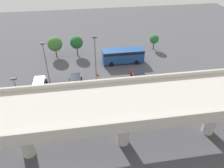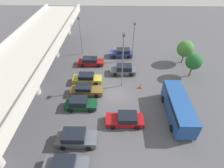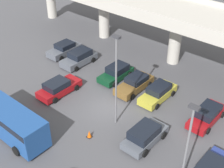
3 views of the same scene
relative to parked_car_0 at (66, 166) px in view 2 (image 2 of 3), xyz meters
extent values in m
plane|color=#4C4C51|center=(11.44, -4.91, -0.71)|extent=(95.76, 95.76, 0.00)
cube|color=#BCB7AD|center=(11.44, 7.20, 5.43)|extent=(44.69, 7.55, 0.90)
cube|color=#BCB7AD|center=(11.44, 3.57, 6.15)|extent=(44.69, 0.30, 0.55)
cylinder|color=#BCB7AD|center=(11.44, 7.20, 2.13)|extent=(1.43, 1.43, 5.69)
cylinder|color=#BCB7AD|center=(22.61, 7.20, 2.13)|extent=(1.43, 1.43, 5.69)
cylinder|color=#BCB7AD|center=(33.79, 7.20, 2.13)|extent=(1.43, 1.43, 5.69)
cube|color=#515660|center=(0.00, -0.03, -0.15)|extent=(1.85, 4.49, 0.76)
cube|color=black|center=(0.00, 0.09, 0.52)|extent=(1.70, 2.16, 0.59)
cylinder|color=black|center=(0.95, -1.42, -0.39)|extent=(0.22, 0.64, 0.64)
cylinder|color=black|center=(0.95, 1.36, -0.39)|extent=(0.22, 0.64, 0.64)
cube|color=#515660|center=(3.13, -0.55, -0.15)|extent=(1.97, 4.53, 0.78)
cube|color=black|center=(3.13, -0.30, 0.60)|extent=(1.81, 2.54, 0.73)
cylinder|color=black|center=(4.14, -1.95, -0.40)|extent=(0.22, 0.62, 0.62)
cylinder|color=black|center=(2.13, -1.95, -0.40)|extent=(0.22, 0.62, 0.62)
cylinder|color=black|center=(4.14, 0.85, -0.40)|extent=(0.22, 0.62, 0.62)
cylinder|color=black|center=(2.13, 0.85, -0.40)|extent=(0.22, 0.62, 0.62)
cube|color=maroon|center=(5.96, -6.08, -0.19)|extent=(1.93, 4.74, 0.69)
cube|color=black|center=(5.96, -6.40, 0.47)|extent=(1.78, 2.36, 0.64)
cylinder|color=black|center=(4.97, -4.61, -0.40)|extent=(0.22, 0.62, 0.62)
cylinder|color=black|center=(6.95, -4.61, -0.40)|extent=(0.22, 0.62, 0.62)
cylinder|color=black|center=(4.97, -7.55, -0.40)|extent=(0.22, 0.62, 0.62)
cylinder|color=black|center=(6.95, -7.55, -0.40)|extent=(0.22, 0.62, 0.62)
cube|color=#0C381E|center=(8.61, -0.18, -0.22)|extent=(1.83, 4.31, 0.65)
cube|color=black|center=(8.61, 0.10, 0.47)|extent=(1.68, 2.29, 0.73)
cylinder|color=black|center=(9.55, -1.52, -0.40)|extent=(0.22, 0.61, 0.61)
cylinder|color=black|center=(7.68, -1.52, -0.40)|extent=(0.22, 0.61, 0.61)
cylinder|color=black|center=(9.55, 1.15, -0.40)|extent=(0.22, 0.61, 0.61)
cylinder|color=black|center=(7.68, 1.15, -0.40)|extent=(0.22, 0.61, 0.61)
cube|color=brown|center=(11.49, -0.60, -0.16)|extent=(1.81, 4.77, 0.75)
cube|color=black|center=(11.49, -0.20, 0.51)|extent=(1.67, 2.22, 0.57)
cylinder|color=black|center=(12.42, -2.07, -0.39)|extent=(0.22, 0.63, 0.63)
cylinder|color=black|center=(10.56, -2.07, -0.39)|extent=(0.22, 0.63, 0.63)
cylinder|color=black|center=(12.42, 0.88, -0.39)|extent=(0.22, 0.63, 0.63)
cylinder|color=black|center=(10.56, 0.88, -0.39)|extent=(0.22, 0.63, 0.63)
cube|color=gold|center=(14.28, -0.34, -0.17)|extent=(1.74, 4.64, 0.73)
cube|color=black|center=(14.28, -0.20, 0.52)|extent=(1.60, 2.41, 0.66)
cylinder|color=black|center=(15.17, -1.78, -0.40)|extent=(0.22, 0.62, 0.62)
cylinder|color=black|center=(13.38, -1.78, -0.40)|extent=(0.22, 0.62, 0.62)
cylinder|color=black|center=(15.17, 1.10, -0.40)|extent=(0.22, 0.62, 0.62)
cylinder|color=black|center=(13.38, 1.10, -0.40)|extent=(0.22, 0.62, 0.62)
cube|color=#515660|center=(16.91, -6.19, -0.19)|extent=(1.91, 4.38, 0.65)
cube|color=black|center=(16.91, -6.37, 0.52)|extent=(1.76, 2.57, 0.76)
cylinder|color=black|center=(15.94, -4.83, -0.35)|extent=(0.22, 0.71, 0.71)
cylinder|color=black|center=(17.89, -4.83, -0.35)|extent=(0.22, 0.71, 0.71)
cylinder|color=black|center=(15.94, -7.54, -0.35)|extent=(0.22, 0.71, 0.71)
cylinder|color=black|center=(17.89, -7.54, -0.35)|extent=(0.22, 0.71, 0.71)
cube|color=maroon|center=(19.59, -0.29, -0.22)|extent=(1.77, 4.77, 0.65)
cube|color=black|center=(19.59, -0.15, 0.42)|extent=(1.63, 2.63, 0.62)
cylinder|color=black|center=(20.50, -1.77, -0.40)|extent=(0.22, 0.62, 0.62)
cylinder|color=black|center=(18.69, -1.77, -0.40)|extent=(0.22, 0.62, 0.62)
cylinder|color=black|center=(20.50, 1.19, -0.40)|extent=(0.22, 0.62, 0.62)
cylinder|color=black|center=(18.69, 1.19, -0.40)|extent=(0.22, 0.62, 0.62)
cube|color=navy|center=(22.83, -6.02, -0.15)|extent=(1.86, 4.51, 0.77)
cube|color=black|center=(22.83, -6.39, 0.55)|extent=(1.71, 2.58, 0.63)
cylinder|color=black|center=(21.87, -4.62, -0.40)|extent=(0.22, 0.63, 0.63)
cylinder|color=black|center=(23.78, -4.62, -0.40)|extent=(0.22, 0.63, 0.63)
cylinder|color=black|center=(21.87, -7.41, -0.40)|extent=(0.22, 0.63, 0.63)
cylinder|color=black|center=(23.78, -7.41, -0.40)|extent=(0.22, 0.63, 0.63)
cube|color=#1E478C|center=(7.43, -12.94, 0.78)|extent=(8.11, 2.39, 2.51)
cube|color=black|center=(7.43, -12.94, 1.68)|extent=(7.95, 2.43, 0.55)
cylinder|color=black|center=(9.95, -11.72, -0.28)|extent=(0.85, 0.29, 0.85)
cylinder|color=black|center=(9.95, -14.15, -0.28)|extent=(0.85, 0.29, 0.85)
cylinder|color=black|center=(4.92, -11.72, -0.28)|extent=(0.85, 0.29, 0.85)
cylinder|color=black|center=(4.92, -14.15, -0.28)|extent=(0.85, 0.29, 0.85)
cylinder|color=slate|center=(13.42, -5.88, 3.54)|extent=(0.16, 0.16, 8.49)
cube|color=#333338|center=(13.42, -5.88, 7.88)|extent=(0.70, 0.35, 0.20)
cylinder|color=slate|center=(23.78, 1.91, 2.85)|extent=(0.16, 0.16, 7.13)
cube|color=#333338|center=(23.78, 1.91, 6.52)|extent=(0.70, 0.35, 0.20)
cylinder|color=slate|center=(21.48, -8.09, 2.83)|extent=(0.16, 0.16, 7.07)
cube|color=#333338|center=(21.48, -8.09, 6.46)|extent=(0.70, 0.35, 0.20)
cylinder|color=brown|center=(16.32, -17.61, 0.17)|extent=(0.24, 0.24, 1.75)
sphere|color=#1E5B28|center=(16.32, -17.61, 2.16)|extent=(2.64, 2.64, 2.64)
cylinder|color=brown|center=(20.70, -17.57, 0.09)|extent=(0.24, 0.24, 1.60)
sphere|color=#3D7533|center=(20.70, -17.57, 2.17)|extent=(3.00, 3.00, 3.00)
cube|color=black|center=(12.95, -8.85, -0.69)|extent=(0.44, 0.44, 0.04)
cone|color=#EA590F|center=(12.95, -8.85, -0.36)|extent=(0.40, 0.40, 0.70)
camera|label=1|loc=(15.66, 25.00, 20.53)|focal=35.00mm
camera|label=2|loc=(-8.23, -4.75, 17.15)|focal=28.00mm
camera|label=3|loc=(27.43, -22.66, 18.10)|focal=50.00mm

